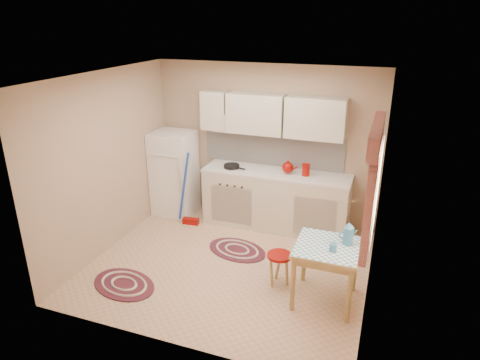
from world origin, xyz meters
name	(u,v)px	position (x,y,z in m)	size (l,w,h in m)	color
room_shell	(247,148)	(0.16, 0.24, 1.60)	(3.64, 3.60, 2.52)	tan
fridge	(174,173)	(-1.46, 1.25, 0.70)	(0.65, 0.60, 1.40)	white
broom	(189,190)	(-1.02, 0.90, 0.60)	(0.28, 0.12, 1.20)	blue
base_cabinets	(275,201)	(0.27, 1.30, 0.44)	(2.25, 0.60, 0.88)	beige
countertop	(276,173)	(0.27, 1.30, 0.90)	(2.27, 0.62, 0.04)	silver
frying_pan	(232,166)	(-0.44, 1.25, 0.94)	(0.25, 0.25, 0.05)	black
red_kettle	(288,167)	(0.45, 1.30, 1.02)	(0.19, 0.17, 0.19)	#890A04
red_canister	(306,170)	(0.73, 1.30, 1.00)	(0.11, 0.11, 0.16)	#890A04
table	(325,273)	(1.33, -0.34, 0.36)	(0.72, 0.72, 0.72)	tan
stool	(279,269)	(0.74, -0.21, 0.21)	(0.31, 0.31, 0.42)	#890A04
coffee_pot	(348,233)	(1.53, -0.22, 0.86)	(0.14, 0.12, 0.29)	teal
mug	(333,248)	(1.40, -0.44, 0.77)	(0.08, 0.08, 0.10)	teal
rug_center	(237,250)	(-0.03, 0.37, 0.01)	(0.89, 0.59, 0.02)	maroon
rug_left	(124,284)	(-1.07, -0.90, 0.01)	(0.89, 0.60, 0.02)	maroon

